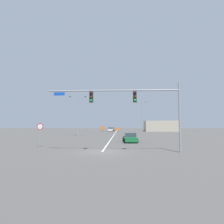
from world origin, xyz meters
name	(u,v)px	position (x,y,z in m)	size (l,w,h in m)	color
ground	(102,152)	(0.00, 0.00, 0.00)	(213.02, 213.02, 0.00)	#4C4947
road_centre_stripe	(117,131)	(0.00, 59.17, 0.00)	(0.16, 118.34, 0.01)	white
traffic_signal_assembly	(134,101)	(3.06, -0.01, 4.90)	(12.98, 0.44, 6.68)	gray
stop_sign	(40,130)	(-7.58, 3.08, 1.96)	(0.76, 0.07, 2.78)	gray
street_lamp_mid_left	(141,115)	(8.20, 41.19, 5.64)	(3.12, 0.24, 9.79)	gray
street_lamp_near_right	(78,112)	(-7.95, 23.13, 5.30)	(3.89, 0.24, 9.01)	gray
construction_sign_median_far	(102,128)	(-4.37, 43.18, 1.33)	(1.39, 0.11, 2.11)	orange
construction_sign_right_shoulder	(118,129)	(0.70, 43.49, 1.08)	(1.17, 0.09, 1.75)	orange
car_white_far	(111,129)	(-2.18, 52.61, 0.71)	(2.25, 4.22, 1.49)	white
car_green_passing	(130,138)	(3.14, 10.16, 0.65)	(2.20, 4.67, 1.42)	#196B38
car_orange_approaching	(112,129)	(-1.87, 58.37, 0.65)	(2.18, 4.44, 1.39)	orange
roadside_building_east	(160,126)	(16.47, 53.28, 1.98)	(11.60, 7.54, 3.95)	#B2A893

